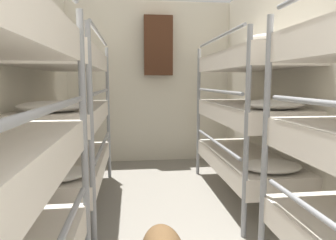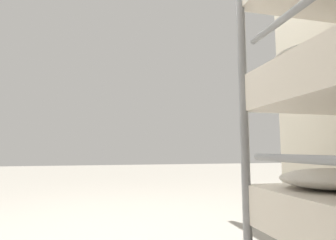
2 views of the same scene
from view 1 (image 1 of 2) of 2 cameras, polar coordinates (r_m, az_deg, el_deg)
The scene contains 5 objects.
wall_right at distance 2.74m, azimuth 29.17°, elevation 5.99°, with size 0.06×5.30×2.54m.
wall_back at distance 4.85m, azimuth -3.46°, elevation 7.07°, with size 2.67×0.06×2.54m.
bunk_stack_left_far at distance 3.16m, azimuth -18.53°, elevation 1.05°, with size 0.69×1.78×1.76m.
bunk_stack_right_far at distance 3.34m, azimuth 14.87°, elevation 1.50°, with size 0.69×1.78×1.76m.
hanging_coat at distance 4.74m, azimuth -1.86°, elevation 13.95°, with size 0.44×0.12×0.90m.
Camera 1 is at (-0.31, 0.37, 1.29)m, focal length 32.00 mm.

